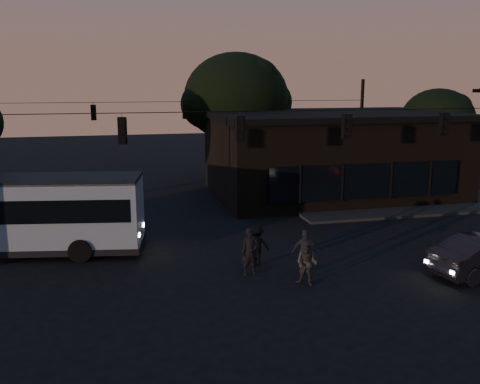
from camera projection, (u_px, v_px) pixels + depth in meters
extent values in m
plane|color=black|center=(267.00, 301.00, 18.19)|extent=(120.00, 120.00, 0.00)
cube|color=black|center=(386.00, 197.00, 34.24)|extent=(14.00, 10.00, 0.15)
cube|color=black|center=(331.00, 157.00, 34.97)|extent=(15.00, 10.00, 5.00)
cube|color=black|center=(332.00, 115.00, 34.42)|extent=(15.40, 10.40, 0.40)
cube|color=black|center=(366.00, 181.00, 30.23)|extent=(11.50, 0.18, 2.00)
cylinder|color=black|center=(236.00, 155.00, 39.65)|extent=(0.44, 0.44, 4.00)
ellipsoid|color=black|center=(236.00, 97.00, 38.79)|extent=(7.60, 7.60, 6.46)
cylinder|color=black|center=(434.00, 163.00, 39.12)|extent=(0.44, 0.44, 3.00)
ellipsoid|color=black|center=(438.00, 119.00, 38.48)|extent=(5.20, 5.20, 4.42)
cylinder|color=black|center=(240.00, 111.00, 20.74)|extent=(26.00, 0.03, 0.03)
cube|color=black|center=(122.00, 131.00, 19.85)|extent=(0.34, 0.30, 1.00)
cube|color=black|center=(240.00, 128.00, 20.87)|extent=(0.34, 0.30, 1.00)
cube|color=black|center=(347.00, 126.00, 21.90)|extent=(0.34, 0.30, 1.00)
cube|color=black|center=(444.00, 124.00, 22.92)|extent=(0.34, 0.30, 1.00)
cylinder|color=black|center=(361.00, 131.00, 39.43)|extent=(0.24, 0.24, 7.50)
cylinder|color=black|center=(185.00, 102.00, 36.02)|extent=(26.00, 0.03, 0.03)
cube|color=black|center=(94.00, 112.00, 34.78)|extent=(0.34, 0.30, 1.00)
cube|color=black|center=(185.00, 111.00, 36.15)|extent=(0.34, 0.30, 1.00)
cube|color=black|center=(270.00, 110.00, 37.51)|extent=(0.34, 0.30, 1.00)
cube|color=gray|center=(1.00, 212.00, 22.85)|extent=(12.09, 4.63, 2.79)
cube|color=black|center=(1.00, 206.00, 22.79)|extent=(11.63, 4.59, 0.97)
cube|color=black|center=(4.00, 245.00, 23.15)|extent=(12.20, 4.71, 0.27)
cylinder|color=black|center=(80.00, 251.00, 22.05)|extent=(1.00, 0.43, 0.97)
cylinder|color=black|center=(93.00, 233.00, 24.67)|extent=(1.00, 0.43, 0.97)
imported|color=black|center=(250.00, 252.00, 20.54)|extent=(0.70, 0.49, 1.84)
imported|color=#2C2B28|center=(307.00, 263.00, 19.49)|extent=(1.04, 1.02, 1.68)
imported|color=#25262E|center=(305.00, 252.00, 20.65)|extent=(1.10, 0.63, 1.76)
imported|color=black|center=(257.00, 245.00, 21.60)|extent=(1.08, 0.62, 1.67)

